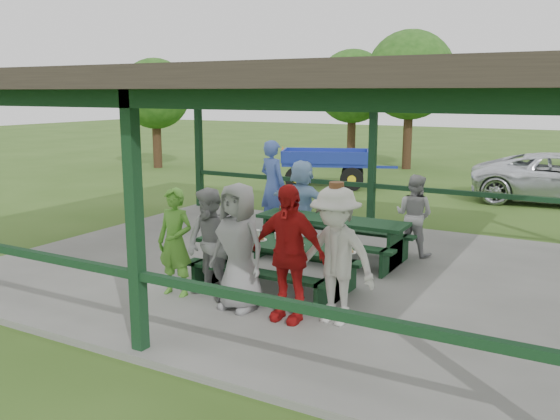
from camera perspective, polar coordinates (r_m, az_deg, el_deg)
The scene contains 18 objects.
ground at distance 10.32m, azimuth 1.17°, elevation -6.02°, with size 90.00×90.00×0.00m, color #35581B.
concrete_slab at distance 10.31m, azimuth 1.17°, elevation -5.75°, with size 10.00×8.00×0.10m, color slate.
pavilion_structure at distance 9.86m, azimuth 1.25°, elevation 11.85°, with size 10.60×8.60×3.24m.
picnic_table_near at distance 9.00m, azimuth -0.51°, elevation -4.86°, with size 2.40×1.39×0.75m.
picnic_table_far at distance 10.71m, azimuth 4.96°, elevation -2.21°, with size 2.74×1.39×0.75m.
table_setting at distance 8.95m, azimuth -0.41°, elevation -2.86°, with size 2.39×0.45×0.10m.
contestant_green at distance 8.85m, azimuth -10.05°, elevation -3.06°, with size 0.59×0.38×1.61m, color #50942E.
contestant_grey_left at distance 8.58m, azimuth -6.72°, elevation -3.33°, with size 0.79×0.62×1.63m, color gray.
contestant_grey_mid at distance 8.14m, azimuth -4.02°, elevation -3.56°, with size 0.87×0.56×1.78m, color gray.
contestant_red at distance 7.73m, azimuth 0.76°, elevation -4.16°, with size 1.07×0.44×1.82m, color #AB1415.
contestant_white_fedora at distance 7.65m, azimuth 5.33°, elevation -4.40°, with size 1.25×0.82×1.86m.
spectator_lblue at distance 11.66m, azimuth 2.14°, elevation 0.75°, with size 1.56×0.50×1.68m, color #93B9E3.
spectator_blue at distance 12.89m, azimuth -0.70°, elevation 2.40°, with size 0.71×0.47×1.96m, color #445FB1.
spectator_grey at distance 11.16m, azimuth 12.78°, elevation -0.47°, with size 0.73×0.57×1.50m, color #99999C.
farm_trailer at distance 19.52m, azimuth 4.42°, elevation 4.14°, with size 3.73×2.43×1.31m.
tree_far_left at distance 25.90m, azimuth 6.99°, elevation 11.69°, with size 3.11×3.11×4.86m.
tree_left at distance 24.50m, azimuth 12.41°, elevation 12.53°, with size 3.51×3.51×5.49m.
tree_edge_left at distance 24.87m, azimuth -11.92°, elevation 10.85°, with size 2.83×2.83×4.42m.
Camera 1 is at (4.62, -8.70, 3.07)m, focal length 38.00 mm.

